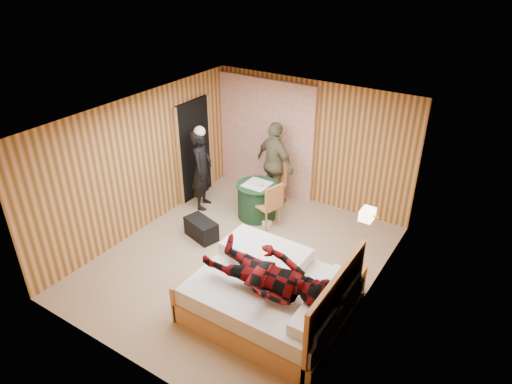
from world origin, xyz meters
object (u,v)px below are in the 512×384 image
Objects in this scene: chair_far at (275,179)px; man_at_table at (275,164)px; nightstand at (348,284)px; bed at (273,296)px; duffel_bag at (201,229)px; wall_lamp at (368,214)px; chair_near at (270,203)px; woman_standing at (202,170)px; round_table at (257,200)px; man_on_bed at (267,267)px.

chair_far is 0.54× the size of man_at_table.
chair_far is (-2.38, 1.88, 0.28)m from nightstand.
nightstand is at bearing 50.08° from bed.
duffel_bag is at bearing 95.29° from man_at_table.
nightstand is at bearing -97.04° from wall_lamp.
bed reaches higher than chair_far.
wall_lamp reaches higher than chair_near.
chair_near is (-1.23, 1.97, 0.18)m from bed.
woman_standing reaches higher than nightstand.
man_at_table is (0.45, 1.83, 0.68)m from duffel_bag.
chair_far reaches higher than nightstand.
nightstand is at bearing 160.48° from man_at_table.
chair_near is at bearing 160.80° from wall_lamp.
chair_far is at bearing 87.89° from round_table.
duffel_bag is at bearing -165.18° from woman_standing.
duffel_bag is (-0.85, -0.98, -0.34)m from chair_near.
chair_far is 0.91m from chair_near.
woman_standing reaches higher than duffel_bag.
bed is (-0.80, -1.26, -0.96)m from wall_lamp.
woman_standing is (-1.14, -0.88, 0.28)m from chair_far.
man_at_table is (-2.40, 1.91, 0.60)m from nightstand.
round_table is at bearing -75.58° from chair_far.
man_on_bed is (0.03, -0.23, 0.68)m from bed.
woman_standing is (-1.52, -0.06, 0.30)m from chair_near.
bed is 2.33m from chair_near.
round_table is 2.99m from man_on_bed.
man_on_bed is (1.27, -2.20, 0.50)m from chair_near.
wall_lamp is 0.16× the size of woman_standing.
bed is 3.23m from chair_far.
bed is 1.25× the size of man_at_table.
bed is at bearing -43.38° from chair_far.
woman_standing is (-3.56, 0.65, -0.48)m from wall_lamp.
chair_near reaches higher than nightstand.
woman_standing is at bearing 142.00° from duffel_bag.
chair_near is (0.41, -0.19, 0.16)m from round_table.
woman_standing is 1.44m from man_at_table.
duffel_bag is at bearing -111.00° from round_table.
chair_near reaches higher than duffel_bag.
nightstand is 2.85m from duffel_bag.
duffel_bag is at bearing -88.15° from chair_far.
woman_standing reaches higher than round_table.
man_at_table is at bearing 118.70° from man_on_bed.
chair_near is 0.52× the size of man_at_table.
bed is 1.19m from nightstand.
man_on_bed is (-0.73, -1.14, 0.76)m from nightstand.
man_on_bed is at bearing -44.85° from chair_far.
wall_lamp reaches higher than duffel_bag.
man_at_table reaches higher than wall_lamp.
nightstand is 2.71m from round_table.
round_table is at bearing 84.79° from duffel_bag.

